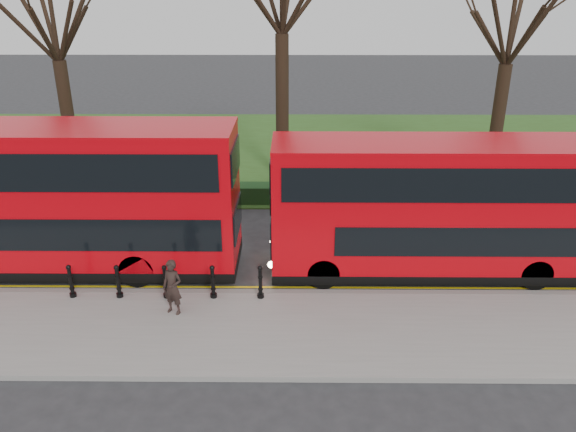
{
  "coord_description": "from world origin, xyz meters",
  "views": [
    {
      "loc": [
        2.49,
        -15.78,
        8.81
      ],
      "look_at": [
        2.35,
        0.5,
        2.0
      ],
      "focal_mm": 35.0,
      "sensor_mm": 36.0,
      "label": 1
    }
  ],
  "objects_px": {
    "bollard_row": "(165,282)",
    "pedestrian": "(172,287)",
    "bus_lead": "(48,200)",
    "bus_rear": "(446,209)"
  },
  "relations": [
    {
      "from": "bollard_row",
      "to": "bus_lead",
      "type": "relative_size",
      "value": 0.48
    },
    {
      "from": "bus_lead",
      "to": "bus_rear",
      "type": "distance_m",
      "value": 12.6
    },
    {
      "from": "bus_rear",
      "to": "pedestrian",
      "type": "xyz_separation_m",
      "value": [
        -8.16,
        -2.81,
        -1.24
      ]
    },
    {
      "from": "bus_rear",
      "to": "bus_lead",
      "type": "bearing_deg",
      "value": 179.22
    },
    {
      "from": "bus_lead",
      "to": "pedestrian",
      "type": "distance_m",
      "value": 5.54
    },
    {
      "from": "bollard_row",
      "to": "pedestrian",
      "type": "height_order",
      "value": "pedestrian"
    },
    {
      "from": "pedestrian",
      "to": "bollard_row",
      "type": "bearing_deg",
      "value": 137.65
    },
    {
      "from": "pedestrian",
      "to": "bus_lead",
      "type": "bearing_deg",
      "value": 168.31
    },
    {
      "from": "bollard_row",
      "to": "bus_rear",
      "type": "xyz_separation_m",
      "value": [
        8.56,
        1.97,
        1.55
      ]
    },
    {
      "from": "bus_lead",
      "to": "bus_rear",
      "type": "relative_size",
      "value": 1.09
    }
  ]
}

